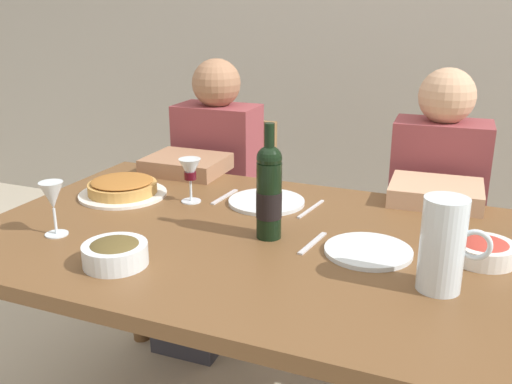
% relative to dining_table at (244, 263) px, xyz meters
% --- Properties ---
extents(dining_table, '(1.50, 1.00, 0.76)m').
position_rel_dining_table_xyz_m(dining_table, '(0.00, 0.00, 0.00)').
color(dining_table, brown).
rests_on(dining_table, ground).
extents(wine_bottle, '(0.07, 0.07, 0.32)m').
position_rel_dining_table_xyz_m(wine_bottle, '(0.08, -0.00, 0.22)').
color(wine_bottle, black).
rests_on(wine_bottle, dining_table).
extents(water_pitcher, '(0.15, 0.10, 0.22)m').
position_rel_dining_table_xyz_m(water_pitcher, '(0.54, -0.13, 0.19)').
color(water_pitcher, silver).
rests_on(water_pitcher, dining_table).
extents(baked_tart, '(0.29, 0.29, 0.06)m').
position_rel_dining_table_xyz_m(baked_tart, '(-0.50, 0.14, 0.12)').
color(baked_tart, white).
rests_on(baked_tart, dining_table).
extents(salad_bowl, '(0.16, 0.16, 0.06)m').
position_rel_dining_table_xyz_m(salad_bowl, '(0.63, 0.07, 0.12)').
color(salad_bowl, white).
rests_on(salad_bowl, dining_table).
extents(olive_bowl, '(0.16, 0.16, 0.07)m').
position_rel_dining_table_xyz_m(olive_bowl, '(-0.21, -0.31, 0.13)').
color(olive_bowl, silver).
rests_on(olive_bowl, dining_table).
extents(wine_glass_left_diner, '(0.07, 0.07, 0.15)m').
position_rel_dining_table_xyz_m(wine_glass_left_diner, '(-0.48, -0.21, 0.20)').
color(wine_glass_left_diner, silver).
rests_on(wine_glass_left_diner, dining_table).
extents(wine_glass_right_diner, '(0.07, 0.07, 0.14)m').
position_rel_dining_table_xyz_m(wine_glass_right_diner, '(-0.26, 0.17, 0.19)').
color(wine_glass_right_diner, silver).
rests_on(wine_glass_right_diner, dining_table).
extents(dinner_plate_left_setting, '(0.25, 0.25, 0.01)m').
position_rel_dining_table_xyz_m(dinner_plate_left_setting, '(-0.03, 0.25, 0.10)').
color(dinner_plate_left_setting, silver).
rests_on(dinner_plate_left_setting, dining_table).
extents(dinner_plate_right_setting, '(0.23, 0.23, 0.01)m').
position_rel_dining_table_xyz_m(dinner_plate_right_setting, '(0.35, 0.00, 0.10)').
color(dinner_plate_right_setting, silver).
rests_on(dinner_plate_right_setting, dining_table).
extents(fork_left_setting, '(0.02, 0.16, 0.00)m').
position_rel_dining_table_xyz_m(fork_left_setting, '(-0.18, 0.25, 0.09)').
color(fork_left_setting, silver).
rests_on(fork_left_setting, dining_table).
extents(knife_left_setting, '(0.03, 0.18, 0.00)m').
position_rel_dining_table_xyz_m(knife_left_setting, '(0.12, 0.25, 0.09)').
color(knife_left_setting, silver).
rests_on(knife_left_setting, dining_table).
extents(knife_right_setting, '(0.02, 0.18, 0.00)m').
position_rel_dining_table_xyz_m(knife_right_setting, '(0.50, 0.00, 0.09)').
color(knife_right_setting, silver).
rests_on(knife_right_setting, dining_table).
extents(spoon_right_setting, '(0.03, 0.16, 0.00)m').
position_rel_dining_table_xyz_m(spoon_right_setting, '(0.20, 0.00, 0.09)').
color(spoon_right_setting, silver).
rests_on(spoon_right_setting, dining_table).
extents(chair_left, '(0.41, 0.41, 0.87)m').
position_rel_dining_table_xyz_m(chair_left, '(-0.45, 0.87, -0.17)').
color(chair_left, olive).
rests_on(chair_left, ground).
extents(diner_left, '(0.34, 0.51, 1.16)m').
position_rel_dining_table_xyz_m(diner_left, '(-0.45, 0.63, -0.05)').
color(diner_left, '#8E3D42').
rests_on(diner_left, ground).
extents(chair_right, '(0.42, 0.42, 0.87)m').
position_rel_dining_table_xyz_m(chair_right, '(0.44, 0.89, -0.17)').
color(chair_right, olive).
rests_on(chair_right, ground).
extents(diner_right, '(0.35, 0.52, 1.16)m').
position_rel_dining_table_xyz_m(diner_right, '(0.46, 0.65, -0.05)').
color(diner_right, '#8E3D42').
rests_on(diner_right, ground).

